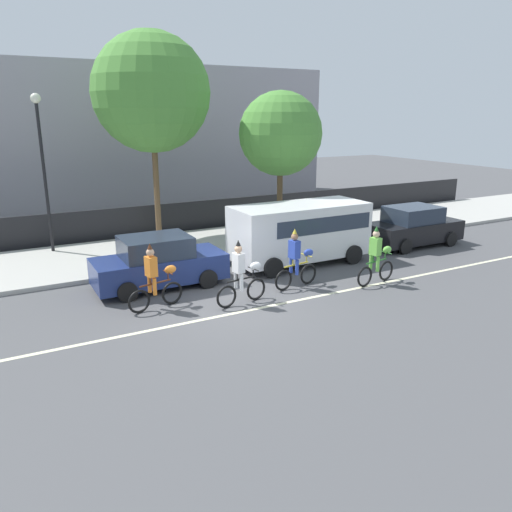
% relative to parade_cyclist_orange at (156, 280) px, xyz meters
% --- Properties ---
extents(ground_plane, '(80.00, 80.00, 0.00)m').
position_rel_parade_cyclist_orange_xyz_m(ground_plane, '(2.01, -0.88, -0.84)').
color(ground_plane, '#4C4C4F').
extents(road_centre_line, '(36.00, 0.14, 0.01)m').
position_rel_parade_cyclist_orange_xyz_m(road_centre_line, '(2.01, -1.38, -0.84)').
color(road_centre_line, beige).
rests_on(road_centre_line, ground).
extents(sidewalk_curb, '(60.00, 5.00, 0.15)m').
position_rel_parade_cyclist_orange_xyz_m(sidewalk_curb, '(2.01, 5.62, -0.77)').
color(sidewalk_curb, '#ADAAA3').
rests_on(sidewalk_curb, ground).
extents(fence_line, '(40.00, 0.08, 1.40)m').
position_rel_parade_cyclist_orange_xyz_m(fence_line, '(2.01, 8.52, -0.14)').
color(fence_line, black).
rests_on(fence_line, ground).
extents(building_backdrop, '(28.00, 8.00, 7.80)m').
position_rel_parade_cyclist_orange_xyz_m(building_backdrop, '(0.61, 17.12, 3.06)').
color(building_backdrop, '#99939E').
rests_on(building_backdrop, ground).
extents(parade_cyclist_orange, '(1.69, 0.56, 1.92)m').
position_rel_parade_cyclist_orange_xyz_m(parade_cyclist_orange, '(0.00, 0.00, 0.00)').
color(parade_cyclist_orange, black).
rests_on(parade_cyclist_orange, ground).
extents(parade_cyclist_zebra, '(1.71, 0.52, 1.92)m').
position_rel_parade_cyclist_orange_xyz_m(parade_cyclist_zebra, '(2.28, -0.83, 0.00)').
color(parade_cyclist_zebra, black).
rests_on(parade_cyclist_zebra, ground).
extents(parade_cyclist_cobalt, '(1.71, 0.52, 1.92)m').
position_rel_parade_cyclist_orange_xyz_m(parade_cyclist_cobalt, '(4.44, -0.37, 0.00)').
color(parade_cyclist_cobalt, black).
rests_on(parade_cyclist_cobalt, ground).
extents(parade_cyclist_lime, '(1.71, 0.52, 1.92)m').
position_rel_parade_cyclist_orange_xyz_m(parade_cyclist_lime, '(6.89, -1.29, 0.00)').
color(parade_cyclist_lime, black).
rests_on(parade_cyclist_lime, ground).
extents(parked_van_white, '(5.00, 2.22, 2.18)m').
position_rel_parade_cyclist_orange_xyz_m(parked_van_white, '(6.04, 1.82, 0.44)').
color(parked_van_white, white).
rests_on(parked_van_white, ground).
extents(parked_car_navy, '(4.10, 1.92, 1.64)m').
position_rel_parade_cyclist_orange_xyz_m(parked_car_navy, '(0.65, 1.77, -0.06)').
color(parked_car_navy, navy).
rests_on(parked_car_navy, ground).
extents(parked_car_black, '(4.10, 1.92, 1.64)m').
position_rel_parade_cyclist_orange_xyz_m(parked_car_black, '(11.54, 1.75, -0.06)').
color(parked_car_black, black).
rests_on(parked_car_black, ground).
extents(street_lamp_post, '(0.36, 0.36, 5.86)m').
position_rel_parade_cyclist_orange_xyz_m(street_lamp_post, '(-1.84, 7.35, 3.15)').
color(street_lamp_post, black).
rests_on(street_lamp_post, sidewalk_curb).
extents(street_tree_near_lamp, '(4.73, 4.73, 8.32)m').
position_rel_parade_cyclist_orange_xyz_m(street_tree_near_lamp, '(2.46, 7.44, 5.26)').
color(street_tree_near_lamp, brown).
rests_on(street_tree_near_lamp, sidewalk_curb).
extents(street_tree_far_corner, '(3.46, 3.46, 6.08)m').
position_rel_parade_cyclist_orange_xyz_m(street_tree_far_corner, '(7.16, 5.22, 3.65)').
color(street_tree_far_corner, brown).
rests_on(street_tree_far_corner, sidewalk_curb).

